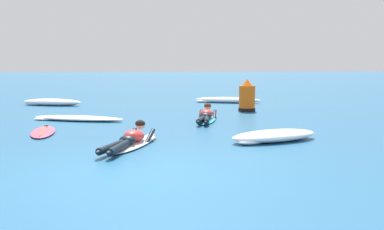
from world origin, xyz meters
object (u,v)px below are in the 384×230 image
at_px(surfer_far, 206,116).
at_px(surfer_near, 131,140).
at_px(drifting_surfboard, 43,132).
at_px(channel_marker_buoy, 247,98).

bearing_deg(surfer_far, surfer_near, -117.98).
distance_m(drifting_surfboard, channel_marker_buoy, 7.51).
relative_size(surfer_far, drifting_surfboard, 1.34).
distance_m(surfer_near, channel_marker_buoy, 7.43).
bearing_deg(drifting_surfboard, surfer_far, 23.72).
height_order(surfer_near, channel_marker_buoy, channel_marker_buoy).
bearing_deg(surfer_near, channel_marker_buoy, 58.88).
height_order(surfer_near, drifting_surfboard, surfer_near).
relative_size(drifting_surfboard, channel_marker_buoy, 1.74).
xyz_separation_m(surfer_near, channel_marker_buoy, (3.84, 6.35, 0.33)).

